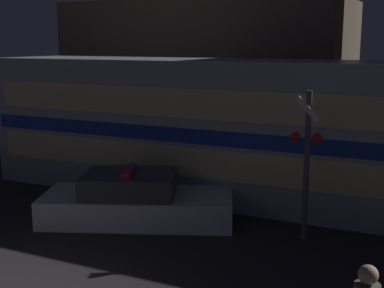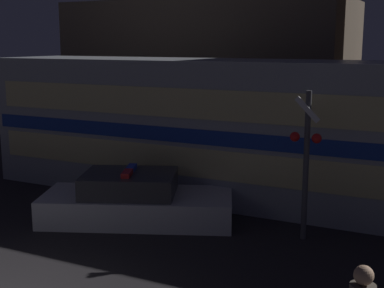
{
  "view_description": "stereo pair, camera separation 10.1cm",
  "coord_description": "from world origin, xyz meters",
  "views": [
    {
      "loc": [
        6.6,
        -5.33,
        4.44
      ],
      "look_at": [
        0.51,
        7.18,
        1.78
      ],
      "focal_mm": 50.0,
      "sensor_mm": 36.0,
      "label": 1
    },
    {
      "loc": [
        6.69,
        -5.29,
        4.44
      ],
      "look_at": [
        0.51,
        7.18,
        1.78
      ],
      "focal_mm": 50.0,
      "sensor_mm": 36.0,
      "label": 2
    }
  ],
  "objects": [
    {
      "name": "train",
      "position": [
        1.29,
        8.71,
        1.97
      ],
      "size": [
        15.51,
        2.98,
        3.95
      ],
      "color": "#999EA5",
      "rests_on": "ground_plane"
    },
    {
      "name": "building_left",
      "position": [
        -2.99,
        16.09,
        3.05
      ],
      "size": [
        11.73,
        5.73,
        6.1
      ],
      "color": "brown",
      "rests_on": "ground_plane"
    },
    {
      "name": "crossing_signal_near",
      "position": [
        3.81,
        6.23,
        1.92
      ],
      "size": [
        0.7,
        0.3,
        3.4
      ],
      "color": "#4C4C51",
      "rests_on": "ground_plane"
    },
    {
      "name": "police_car",
      "position": [
        -0.31,
        5.64,
        0.5
      ],
      "size": [
        5.1,
        3.58,
        1.35
      ],
      "rotation": [
        0.0,
        0.0,
        0.39
      ],
      "color": "silver",
      "rests_on": "ground_plane"
    }
  ]
}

